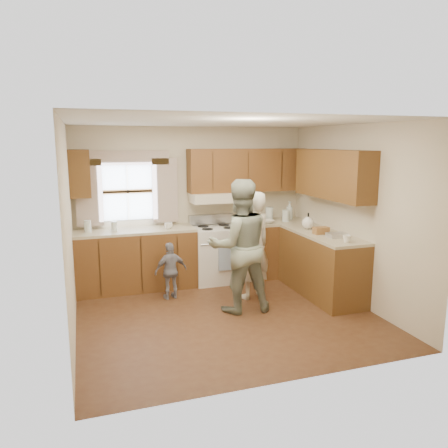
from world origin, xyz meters
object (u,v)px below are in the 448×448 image
object	(u,v)px
woman_right	(239,246)
child	(171,271)
stove	(216,253)
woman_left	(254,245)

from	to	relation	value
woman_right	child	bearing A→B (deg)	-39.65
woman_right	child	xyz separation A→B (m)	(-0.79, 0.73, -0.47)
stove	child	bearing A→B (deg)	-145.72
stove	woman_right	size ratio (longest dim) A/B	0.60
woman_left	child	bearing A→B (deg)	-34.20
stove	woman_left	world-z (taller)	woman_left
stove	child	distance (m)	1.05
woman_left	stove	bearing A→B (deg)	-90.91
stove	woman_right	bearing A→B (deg)	-93.35
woman_left	woman_right	world-z (taller)	woman_right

